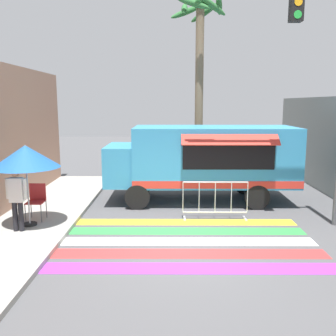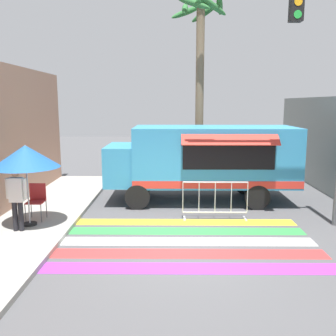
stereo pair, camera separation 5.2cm
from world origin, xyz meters
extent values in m
plane|color=#4C4C4F|center=(0.00, 0.00, 0.00)|extent=(60.00, 60.00, 0.00)
cube|color=purple|center=(0.00, -1.23, 0.00)|extent=(6.40, 0.56, 0.01)
cube|color=red|center=(0.00, -0.47, 0.00)|extent=(6.40, 0.56, 0.01)
cube|color=white|center=(0.00, 0.29, 0.00)|extent=(6.40, 0.56, 0.01)
cube|color=green|center=(0.00, 1.05, 0.00)|extent=(6.40, 0.56, 0.01)
cube|color=yellow|center=(0.00, 1.81, 0.00)|extent=(6.40, 0.56, 0.01)
cube|color=#338CBF|center=(1.16, 4.22, 1.60)|extent=(5.42, 2.31, 1.94)
cube|color=#338CBF|center=(-1.55, 4.22, 1.29)|extent=(1.91, 2.13, 1.31)
cube|color=#1E232D|center=(-2.46, 4.22, 1.62)|extent=(0.06, 1.85, 0.50)
cube|color=black|center=(1.48, 3.05, 1.75)|extent=(2.87, 0.03, 0.87)
cube|color=red|center=(1.48, 2.85, 2.27)|extent=(2.97, 0.43, 0.31)
cube|color=red|center=(1.16, 3.06, 0.82)|extent=(5.42, 0.01, 0.24)
cylinder|color=black|center=(-1.39, 3.16, 0.40)|extent=(0.80, 0.22, 0.80)
cylinder|color=black|center=(-1.39, 5.29, 0.40)|extent=(0.80, 0.22, 0.80)
cylinder|color=black|center=(2.43, 3.16, 0.40)|extent=(0.80, 0.22, 0.80)
cylinder|color=black|center=(2.43, 5.29, 0.40)|extent=(0.80, 0.22, 0.80)
cube|color=black|center=(2.85, 1.58, 5.85)|extent=(0.32, 0.28, 0.90)
cylinder|color=#F2A519|center=(2.85, 1.44, 5.85)|extent=(0.20, 0.02, 0.20)
cylinder|color=green|center=(2.85, 1.44, 5.55)|extent=(0.20, 0.02, 0.20)
cylinder|color=black|center=(-4.11, 1.14, 0.16)|extent=(0.36, 0.36, 0.06)
cylinder|color=#B2B2B7|center=(-4.11, 1.14, 1.21)|extent=(0.04, 0.04, 2.16)
cone|color=#1E59A5|center=(-4.11, 1.14, 1.99)|extent=(1.75, 1.75, 0.59)
cylinder|color=#4C4C51|center=(-4.32, 1.39, 0.38)|extent=(0.02, 0.02, 0.50)
cylinder|color=#4C4C51|center=(-3.88, 1.39, 0.38)|extent=(0.02, 0.02, 0.50)
cylinder|color=#4C4C51|center=(-4.32, 1.82, 0.38)|extent=(0.02, 0.02, 0.50)
cylinder|color=#4C4C51|center=(-3.88, 1.82, 0.38)|extent=(0.02, 0.02, 0.50)
cube|color=#B22626|center=(-4.10, 1.61, 0.64)|extent=(0.46, 0.46, 0.03)
cube|color=#B22626|center=(-4.10, 1.82, 0.89)|extent=(0.46, 0.03, 0.47)
cylinder|color=black|center=(-4.30, 0.69, 0.51)|extent=(0.13, 0.13, 0.77)
cylinder|color=black|center=(-4.15, 0.69, 0.51)|extent=(0.13, 0.13, 0.77)
cube|color=silver|center=(-4.22, 0.69, 1.20)|extent=(0.34, 0.20, 0.62)
cylinder|color=silver|center=(-4.44, 0.69, 1.23)|extent=(0.09, 0.09, 0.53)
cylinder|color=silver|center=(-4.00, 0.69, 1.23)|extent=(0.09, 0.09, 0.53)
sphere|color=#9E7051|center=(-4.22, 0.69, 1.65)|extent=(0.22, 0.22, 0.22)
cylinder|color=#B7BABF|center=(0.97, 2.12, 1.10)|extent=(1.88, 0.04, 0.04)
cylinder|color=#B7BABF|center=(0.97, 2.12, 0.20)|extent=(1.88, 0.04, 0.04)
cylinder|color=#B7BABF|center=(0.03, 2.12, 0.65)|extent=(0.02, 0.02, 0.90)
cylinder|color=#B7BABF|center=(0.50, 2.12, 0.65)|extent=(0.02, 0.02, 0.90)
cylinder|color=#B7BABF|center=(0.97, 2.12, 0.65)|extent=(0.02, 0.02, 0.90)
cylinder|color=#B7BABF|center=(1.44, 2.12, 0.65)|extent=(0.02, 0.02, 0.90)
cylinder|color=#B7BABF|center=(1.91, 2.12, 0.65)|extent=(0.02, 0.02, 0.90)
cube|color=#B7BABF|center=(0.08, 2.12, 0.01)|extent=(0.06, 0.44, 0.03)
cube|color=#B7BABF|center=(1.86, 2.12, 0.01)|extent=(0.06, 0.44, 0.03)
cylinder|color=#7A664C|center=(0.83, 7.09, 3.56)|extent=(0.33, 0.33, 7.13)
sphere|color=#2D6B33|center=(0.83, 7.09, 7.28)|extent=(0.60, 0.60, 0.60)
ellipsoid|color=#2D6B33|center=(1.56, 6.97, 7.12)|extent=(0.48, 1.50, 0.60)
ellipsoid|color=#2D6B33|center=(1.07, 7.71, 7.02)|extent=(1.26, 0.67, 0.86)
ellipsoid|color=#2D6B33|center=(0.31, 7.77, 7.07)|extent=(1.47, 1.21, 0.89)
ellipsoid|color=#2D6B33|center=(0.21, 7.13, 7.04)|extent=(0.32, 1.23, 0.78)
ellipsoid|color=#2D6B33|center=(0.49, 6.45, 7.08)|extent=(1.39, 0.90, 0.75)
ellipsoid|color=#2D6B33|center=(1.14, 6.39, 7.04)|extent=(1.44, 0.80, 0.91)
camera|label=1|loc=(-0.35, -8.46, 3.34)|focal=40.00mm
camera|label=2|loc=(-0.30, -8.46, 3.34)|focal=40.00mm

